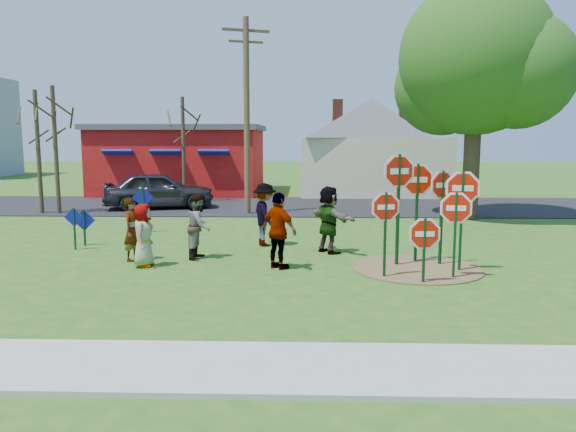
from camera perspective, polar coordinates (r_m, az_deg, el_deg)
name	(u,v)px	position (r m, az deg, el deg)	size (l,w,h in m)	color
ground	(240,259)	(15.12, -4.85, -4.37)	(120.00, 120.00, 0.00)	#255317
sidewalk	(182,367)	(8.30, -10.75, -14.82)	(22.00, 1.80, 0.08)	#9E9E99
road	(269,206)	(26.42, -1.99, 1.04)	(120.00, 7.50, 0.04)	black
dirt_patch	(417,268)	(14.31, 12.95, -5.20)	(3.20, 3.20, 0.03)	brown
red_building	(182,159)	(33.47, -10.75, 5.73)	(9.40, 7.69, 3.90)	#9B100F
cream_house	(371,142)	(32.88, 8.43, 7.42)	(9.40, 9.40, 6.50)	beige
stop_sign_a	(385,215)	(13.06, 9.88, 0.09)	(0.91, 0.22, 2.12)	#103B18
stop_sign_b	(399,181)	(14.27, 11.19, 3.49)	(1.10, 0.39, 2.97)	#103B18
stop_sign_c	(462,198)	(14.08, 17.28, 1.77)	(1.11, 0.15, 2.59)	#103B18
stop_sign_d	(442,193)	(14.61, 15.40, 2.23)	(0.90, 0.48, 2.55)	#103B18
stop_sign_e	(424,238)	(12.77, 13.70, -2.15)	(0.97, 0.09, 1.61)	#103B18
stop_sign_f	(456,214)	(13.33, 16.68, 0.19)	(0.98, 0.14, 2.13)	#103B18
stop_sign_g	(417,190)	(14.85, 13.00, 2.62)	(1.13, 0.20, 2.72)	#103B18
blue_diamond_b	(74,223)	(17.30, -20.89, -0.71)	(0.57, 0.05, 1.23)	#103B18
blue_diamond_c	(84,224)	(17.88, -20.00, -0.74)	(0.66, 0.07, 1.10)	#103B18
blue_diamond_d	(143,204)	(19.67, -14.51, 1.18)	(0.71, 0.13, 1.57)	#103B18
person_a	(143,235)	(14.51, -14.50, -1.91)	(0.78, 0.51, 1.60)	#364280
person_b	(132,230)	(15.29, -15.55, -1.34)	(0.60, 0.40, 1.65)	#227066
person_c	(199,226)	(15.22, -8.99, -1.00)	(0.85, 0.66, 1.76)	brown
person_d	(265,215)	(16.73, -2.38, 0.13)	(1.22, 0.70, 1.88)	#2E2E33
person_e	(279,231)	(13.79, -0.94, -1.53)	(1.12, 0.46, 1.90)	#4E3562
person_f	(329,220)	(15.75, 4.17, -0.36)	(1.75, 0.56, 1.89)	#195020
suv	(159,190)	(25.95, -12.96, 2.59)	(1.95, 4.84, 1.65)	#2C2C30
utility_pole	(247,113)	(23.58, -4.22, 10.44)	(1.89, 0.77, 8.04)	#4C3823
leafy_tree	(480,66)	(23.47, 18.90, 14.18)	(6.47, 5.91, 9.20)	#382819
bare_tree_west	(55,132)	(25.49, -22.62, 7.92)	(1.80, 1.80, 5.34)	#382819
bare_tree_east	(183,135)	(28.07, -10.60, 8.12)	(1.80, 1.80, 5.16)	#382819
bare_tree_mid	(37,134)	(25.83, -24.12, 7.59)	(1.80, 1.80, 5.17)	#382819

